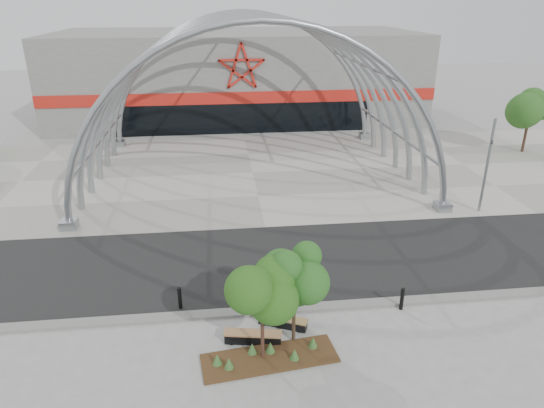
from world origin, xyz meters
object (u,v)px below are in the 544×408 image
(signal_pole, at_px, (487,165))
(street_tree_1, at_px, (295,276))
(street_tree_0, at_px, (262,289))
(bench_0, at_px, (253,337))
(bench_1, at_px, (283,322))
(bollard_2, at_px, (276,305))

(signal_pole, bearing_deg, street_tree_1, -140.87)
(signal_pole, height_order, street_tree_1, signal_pole)
(street_tree_0, bearing_deg, bench_0, 106.05)
(signal_pole, distance_m, street_tree_0, 16.78)
(bench_1, bearing_deg, bollard_2, 105.20)
(street_tree_0, xyz_separation_m, bench_1, (0.89, 1.64, -2.52))
(bench_0, xyz_separation_m, bollard_2, (0.96, 1.42, 0.27))
(signal_pole, relative_size, bollard_2, 5.53)
(street_tree_1, height_order, bench_0, street_tree_1)
(street_tree_1, height_order, bollard_2, street_tree_1)
(signal_pole, relative_size, bench_1, 2.90)
(signal_pole, bearing_deg, bollard_2, -146.44)
(bench_0, bearing_deg, signal_pole, 35.83)
(bench_1, relative_size, bollard_2, 1.91)
(signal_pole, distance_m, bench_0, 16.65)
(street_tree_1, bearing_deg, bench_0, 176.39)
(bench_1, distance_m, bollard_2, 0.73)
(bench_0, bearing_deg, street_tree_0, -73.95)
(signal_pole, height_order, bench_1, signal_pole)
(bench_0, height_order, bollard_2, bollard_2)
(street_tree_0, relative_size, bollard_2, 3.97)
(street_tree_0, distance_m, bench_1, 3.13)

